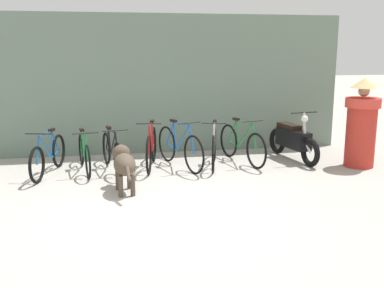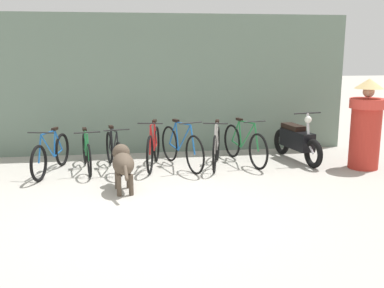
# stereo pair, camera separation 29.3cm
# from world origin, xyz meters

# --- Properties ---
(ground_plane) EXTENTS (60.00, 60.00, 0.00)m
(ground_plane) POSITION_xyz_m (0.00, 0.00, 0.00)
(ground_plane) COLOR #ADA89E
(shop_wall_back) EXTENTS (8.84, 0.20, 2.96)m
(shop_wall_back) POSITION_xyz_m (0.00, 3.55, 1.48)
(shop_wall_back) COLOR slate
(shop_wall_back) RESTS_ON ground
(bicycle_0) EXTENTS (0.54, 1.68, 0.83)m
(bicycle_0) POSITION_xyz_m (-1.80, 2.06, 0.34)
(bicycle_0) COLOR black
(bicycle_0) RESTS_ON ground
(bicycle_1) EXTENTS (0.46, 1.61, 0.79)m
(bicycle_1) POSITION_xyz_m (-1.18, 2.16, 0.33)
(bicycle_1) COLOR black
(bicycle_1) RESTS_ON ground
(bicycle_2) EXTENTS (0.49, 1.64, 0.83)m
(bicycle_2) POSITION_xyz_m (-0.67, 2.13, 0.34)
(bicycle_2) COLOR black
(bicycle_2) RESTS_ON ground
(bicycle_3) EXTENTS (0.47, 1.64, 0.92)m
(bicycle_3) POSITION_xyz_m (0.07, 2.21, 0.38)
(bicycle_3) COLOR black
(bicycle_3) RESTS_ON ground
(bicycle_4) EXTENTS (0.66, 1.73, 0.93)m
(bicycle_4) POSITION_xyz_m (0.60, 2.13, 0.39)
(bicycle_4) COLOR black
(bicycle_4) RESTS_ON ground
(bicycle_5) EXTENTS (0.55, 1.62, 0.90)m
(bicycle_5) POSITION_xyz_m (1.28, 2.12, 0.37)
(bicycle_5) COLOR black
(bicycle_5) RESTS_ON ground
(bicycle_6) EXTENTS (0.55, 1.72, 0.90)m
(bicycle_6) POSITION_xyz_m (1.87, 2.27, 0.37)
(bicycle_6) COLOR black
(bicycle_6) RESTS_ON ground
(motorcycle) EXTENTS (0.58, 1.75, 1.03)m
(motorcycle) POSITION_xyz_m (2.97, 2.31, 0.41)
(motorcycle) COLOR black
(motorcycle) RESTS_ON ground
(stray_dog) EXTENTS (0.39, 1.16, 0.70)m
(stray_dog) POSITION_xyz_m (-0.50, 0.83, 0.46)
(stray_dog) COLOR #4C3F33
(stray_dog) RESTS_ON ground
(person_in_robes) EXTENTS (0.92, 0.92, 1.70)m
(person_in_robes) POSITION_xyz_m (4.02, 1.57, 0.85)
(person_in_robes) COLOR #B72D23
(person_in_robes) RESTS_ON ground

